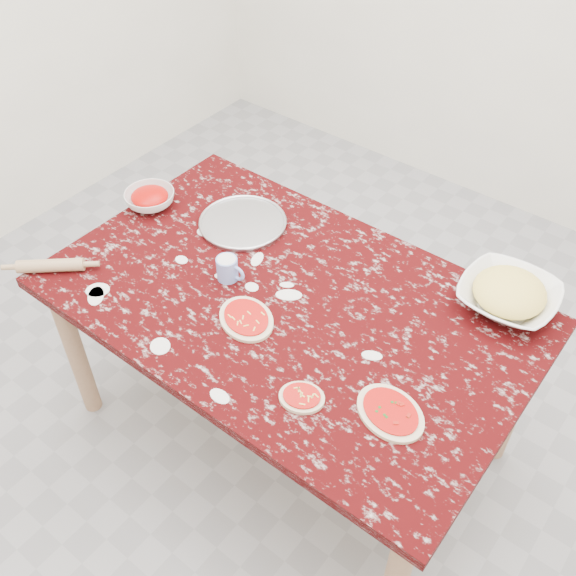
# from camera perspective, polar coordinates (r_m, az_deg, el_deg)

# --- Properties ---
(ground) EXTENTS (4.00, 4.00, 0.00)m
(ground) POSITION_cam_1_polar(r_m,az_deg,el_deg) (2.75, -0.00, -12.11)
(ground) COLOR gray
(worktable) EXTENTS (1.60, 1.00, 0.75)m
(worktable) POSITION_cam_1_polar(r_m,az_deg,el_deg) (2.23, -0.00, -2.47)
(worktable) COLOR black
(worktable) RESTS_ON ground
(pizza_tray) EXTENTS (0.39, 0.39, 0.01)m
(pizza_tray) POSITION_cam_1_polar(r_m,az_deg,el_deg) (2.47, -3.98, 5.69)
(pizza_tray) COLOR #B2B2B7
(pizza_tray) RESTS_ON worktable
(sauce_bowl) EXTENTS (0.23, 0.23, 0.06)m
(sauce_bowl) POSITION_cam_1_polar(r_m,az_deg,el_deg) (2.60, -11.98, 7.63)
(sauce_bowl) COLOR white
(sauce_bowl) RESTS_ON worktable
(cheese_bowl) EXTENTS (0.33, 0.33, 0.08)m
(cheese_bowl) POSITION_cam_1_polar(r_m,az_deg,el_deg) (2.24, 18.69, -0.74)
(cheese_bowl) COLOR white
(cheese_bowl) RESTS_ON worktable
(flour_mug) EXTENTS (0.11, 0.07, 0.09)m
(flour_mug) POSITION_cam_1_polar(r_m,az_deg,el_deg) (2.22, -5.27, 1.71)
(flour_mug) COLOR #7D97E3
(flour_mug) RESTS_ON worktable
(pizza_left) EXTENTS (0.26, 0.23, 0.02)m
(pizza_left) POSITION_cam_1_polar(r_m,az_deg,el_deg) (2.10, -3.67, -2.69)
(pizza_left) COLOR beige
(pizza_left) RESTS_ON worktable
(pizza_mid) EXTENTS (0.17, 0.15, 0.02)m
(pizza_mid) POSITION_cam_1_polar(r_m,az_deg,el_deg) (1.89, 1.21, -9.54)
(pizza_mid) COLOR beige
(pizza_mid) RESTS_ON worktable
(pizza_right) EXTENTS (0.25, 0.22, 0.02)m
(pizza_right) POSITION_cam_1_polar(r_m,az_deg,el_deg) (1.88, 8.94, -10.72)
(pizza_right) COLOR beige
(pizza_right) RESTS_ON worktable
(rolling_pin) EXTENTS (0.20, 0.19, 0.05)m
(rolling_pin) POSITION_cam_1_polar(r_m,az_deg,el_deg) (2.40, -20.06, 1.86)
(rolling_pin) COLOR tan
(rolling_pin) RESTS_ON worktable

